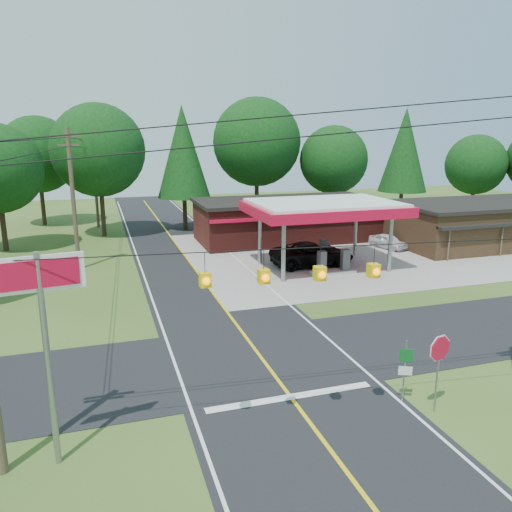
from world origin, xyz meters
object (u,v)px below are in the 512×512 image
object	(u,v)px
suv_car	(312,254)
octagonal_stop_sign	(440,354)
big_stop_sign	(43,312)
sedan_car	(388,242)
gas_canopy	(324,210)

from	to	relation	value
suv_car	octagonal_stop_sign	xyz separation A→B (m)	(-4.00, -19.77, 1.33)
octagonal_stop_sign	big_stop_sign	bearing A→B (deg)	175.40
big_stop_sign	octagonal_stop_sign	world-z (taller)	big_stop_sign
suv_car	sedan_car	world-z (taller)	suv_car
sedan_car	octagonal_stop_sign	distance (m)	26.24
suv_car	big_stop_sign	size ratio (longest dim) A/B	0.96
suv_car	octagonal_stop_sign	distance (m)	20.22
suv_car	sedan_car	size ratio (longest dim) A/B	1.73
gas_canopy	big_stop_sign	size ratio (longest dim) A/B	1.64
suv_car	sedan_car	distance (m)	9.10
big_stop_sign	octagonal_stop_sign	distance (m)	12.80
gas_canopy	sedan_car	xyz separation A→B (m)	(8.00, 4.00, -3.66)
gas_canopy	octagonal_stop_sign	world-z (taller)	gas_canopy
suv_car	big_stop_sign	xyz separation A→B (m)	(-16.50, -18.77, 3.91)
sedan_car	big_stop_sign	bearing A→B (deg)	-154.18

